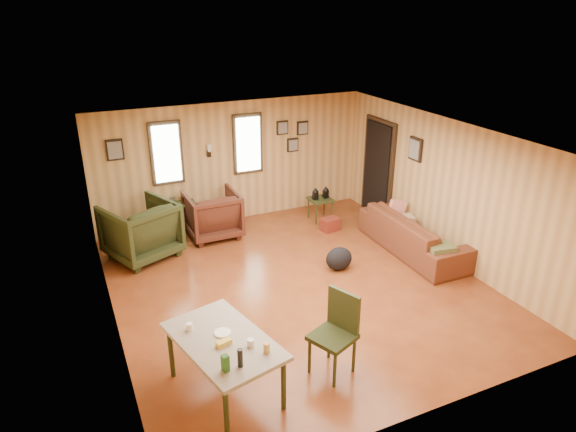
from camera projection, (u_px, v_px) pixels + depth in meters
name	position (u px, v px, depth m)	size (l,w,h in m)	color
room	(301.00, 208.00, 7.92)	(5.54, 6.04, 2.44)	brown
sofa	(416.00, 228.00, 9.06)	(2.33, 0.68, 0.91)	brown
recliner_brown	(212.00, 212.00, 9.64)	(0.94, 0.88, 0.97)	#4A2216
recliner_green	(140.00, 228.00, 8.83)	(1.07, 1.00, 1.10)	#282F15
end_table	(180.00, 211.00, 9.92)	(0.56, 0.51, 0.72)	#303A1A
side_table	(320.00, 198.00, 10.35)	(0.46, 0.46, 0.71)	#303A1A
cooler	(330.00, 224.00, 10.01)	(0.39, 0.31, 0.25)	maroon
backpack	(339.00, 259.00, 8.53)	(0.47, 0.37, 0.39)	black
sofa_pillows	(419.00, 230.00, 8.85)	(0.67, 1.81, 0.37)	#555C33
dining_table	(224.00, 345.00, 5.66)	(1.16, 1.59, 0.94)	gray
dining_chair	(337.00, 329.00, 6.07)	(0.61, 0.61, 1.04)	#282F15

